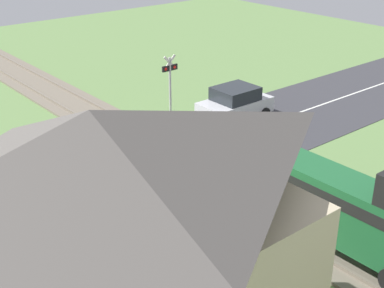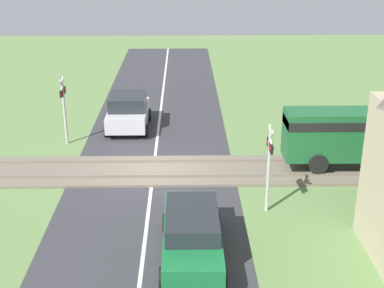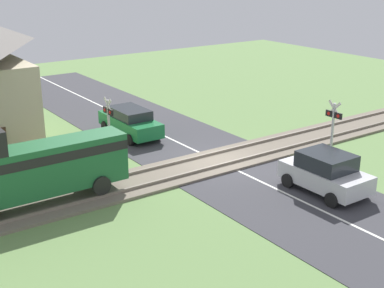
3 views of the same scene
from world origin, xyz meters
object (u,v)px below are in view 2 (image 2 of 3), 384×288
Objects in this scene: car_near_crossing at (128,111)px; crossing_signal_west_approach at (64,102)px; car_far_side at (192,233)px; crossing_signal_east_approach at (269,158)px; pedestrian_by_station at (373,188)px.

car_near_crossing is 1.19× the size of crossing_signal_west_approach.
car_near_crossing is 0.82× the size of car_far_side.
crossing_signal_west_approach is 10.27m from crossing_signal_east_approach.
pedestrian_by_station is at bearing 115.18° from car_far_side.
car_near_crossing reaches higher than pedestrian_by_station.
crossing_signal_west_approach is at bearing -149.09° from car_far_side.
crossing_signal_east_approach reaches higher than car_near_crossing.
car_near_crossing is at bearing -165.46° from car_far_side.
pedestrian_by_station is (-0.18, 3.65, -1.20)m from crossing_signal_east_approach.
car_far_side is (11.11, 2.88, -0.05)m from car_near_crossing.
crossing_signal_east_approach reaches higher than car_far_side.
car_far_side is at bearing 14.54° from car_near_crossing.
pedestrian_by_station is (-2.93, 6.24, -0.05)m from car_far_side.
crossing_signal_east_approach is (-2.75, 2.59, 1.15)m from car_far_side.
crossing_signal_east_approach is (8.36, 5.47, 1.10)m from car_near_crossing.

